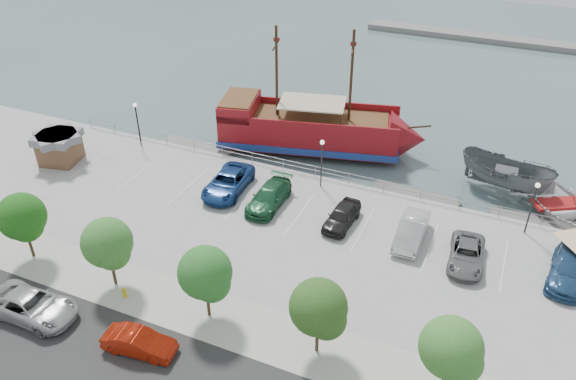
% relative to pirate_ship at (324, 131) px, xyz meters
% --- Properties ---
extents(ground, '(160.00, 160.00, 0.00)m').
position_rel_pirate_ship_xyz_m(ground, '(2.56, -14.14, -2.06)').
color(ground, '#485A5D').
extents(sidewalk, '(100.00, 4.00, 0.05)m').
position_rel_pirate_ship_xyz_m(sidewalk, '(2.56, -24.14, -1.05)').
color(sidewalk, beige).
rests_on(sidewalk, land_slab).
extents(seawall_railing, '(50.00, 0.06, 1.00)m').
position_rel_pirate_ship_xyz_m(seawall_railing, '(2.56, -6.34, -0.53)').
color(seawall_railing, gray).
rests_on(seawall_railing, land_slab).
extents(far_shore, '(40.00, 3.00, 0.80)m').
position_rel_pirate_ship_xyz_m(far_shore, '(12.56, 40.86, -1.66)').
color(far_shore, gray).
rests_on(far_shore, ground).
extents(pirate_ship, '(19.87, 9.57, 12.30)m').
position_rel_pirate_ship_xyz_m(pirate_ship, '(0.00, 0.00, 0.00)').
color(pirate_ship, maroon).
rests_on(pirate_ship, ground).
extents(patrol_boat, '(8.44, 5.11, 3.06)m').
position_rel_pirate_ship_xyz_m(patrol_boat, '(16.46, -0.95, -0.53)').
color(patrol_boat, '#5A5E61').
rests_on(patrol_boat, ground).
extents(speedboat, '(8.80, 9.63, 1.63)m').
position_rel_pirate_ship_xyz_m(speedboat, '(20.76, -2.71, -1.24)').
color(speedboat, silver).
rests_on(speedboat, ground).
extents(dock_west, '(7.18, 2.10, 0.41)m').
position_rel_pirate_ship_xyz_m(dock_west, '(-11.25, -4.94, -1.86)').
color(dock_west, gray).
rests_on(dock_west, ground).
extents(dock_mid, '(7.32, 2.54, 0.41)m').
position_rel_pirate_ship_xyz_m(dock_mid, '(9.93, -4.94, -1.85)').
color(dock_mid, slate).
rests_on(dock_mid, ground).
extents(dock_east, '(7.50, 2.80, 0.42)m').
position_rel_pirate_ship_xyz_m(dock_east, '(19.60, -4.94, -1.85)').
color(dock_east, slate).
rests_on(dock_east, ground).
extents(shed, '(3.93, 3.93, 2.74)m').
position_rel_pirate_ship_xyz_m(shed, '(-20.06, -12.94, 0.40)').
color(shed, brown).
rests_on(shed, land_slab).
extents(street_van, '(5.84, 2.77, 1.61)m').
position_rel_pirate_ship_xyz_m(street_van, '(-8.17, -28.43, -0.25)').
color(street_van, '#A6A6A6').
rests_on(street_van, street).
extents(street_sedan, '(4.36, 1.98, 1.39)m').
position_rel_pirate_ship_xyz_m(street_sedan, '(-0.57, -28.14, -0.37)').
color(street_sedan, '#9D1B09').
rests_on(street_sedan, street).
extents(fire_hydrant, '(0.27, 0.27, 0.78)m').
position_rel_pirate_ship_xyz_m(fire_hydrant, '(-4.08, -24.94, -0.64)').
color(fire_hydrant, yellow).
rests_on(fire_hydrant, sidewalk).
extents(lamp_post_left, '(0.36, 0.36, 4.28)m').
position_rel_pirate_ship_xyz_m(lamp_post_left, '(-15.44, -7.64, 1.88)').
color(lamp_post_left, black).
rests_on(lamp_post_left, land_slab).
extents(lamp_post_mid, '(0.36, 0.36, 4.28)m').
position_rel_pirate_ship_xyz_m(lamp_post_mid, '(2.56, -7.64, 1.88)').
color(lamp_post_mid, black).
rests_on(lamp_post_mid, land_slab).
extents(lamp_post_right, '(0.36, 0.36, 4.28)m').
position_rel_pirate_ship_xyz_m(lamp_post_right, '(18.56, -7.64, 1.88)').
color(lamp_post_right, black).
rests_on(lamp_post_right, land_slab).
extents(tree_b, '(3.30, 3.20, 5.00)m').
position_rel_pirate_ship_xyz_m(tree_b, '(-12.29, -24.21, 2.24)').
color(tree_b, '#473321').
rests_on(tree_b, sidewalk).
extents(tree_c, '(3.30, 3.20, 5.00)m').
position_rel_pirate_ship_xyz_m(tree_c, '(-5.29, -24.21, 2.24)').
color(tree_c, '#473321').
rests_on(tree_c, sidewalk).
extents(tree_d, '(3.30, 3.20, 5.00)m').
position_rel_pirate_ship_xyz_m(tree_d, '(1.71, -24.21, 2.24)').
color(tree_d, '#473321').
rests_on(tree_d, sidewalk).
extents(tree_e, '(3.30, 3.20, 5.00)m').
position_rel_pirate_ship_xyz_m(tree_e, '(8.71, -24.21, 2.24)').
color(tree_e, '#473321').
rests_on(tree_e, sidewalk).
extents(tree_f, '(3.30, 3.20, 5.00)m').
position_rel_pirate_ship_xyz_m(tree_f, '(15.71, -24.21, 2.24)').
color(tree_f, '#473321').
rests_on(tree_f, sidewalk).
extents(parked_car_c, '(3.20, 6.14, 1.65)m').
position_rel_pirate_ship_xyz_m(parked_car_c, '(-4.09, -11.35, -0.23)').
color(parked_car_c, navy).
rests_on(parked_car_c, land_slab).
extents(parked_car_d, '(2.27, 5.46, 1.58)m').
position_rel_pirate_ship_xyz_m(parked_car_d, '(-0.17, -11.90, -0.27)').
color(parked_car_d, '#1D5531').
rests_on(parked_car_d, land_slab).
extents(parked_car_e, '(2.08, 4.54, 1.51)m').
position_rel_pirate_ship_xyz_m(parked_car_e, '(5.89, -12.03, -0.31)').
color(parked_car_e, black).
rests_on(parked_car_e, land_slab).
extents(parked_car_f, '(1.81, 5.09, 1.67)m').
position_rel_pirate_ship_xyz_m(parked_car_f, '(11.06, -11.88, -0.22)').
color(parked_car_f, silver).
rests_on(parked_car_f, land_slab).
extents(parked_car_g, '(2.68, 5.12, 1.38)m').
position_rel_pirate_ship_xyz_m(parked_car_g, '(15.08, -12.87, -0.37)').
color(parked_car_g, slate).
rests_on(parked_car_g, land_slab).
extents(parked_car_h, '(2.93, 5.90, 1.65)m').
position_rel_pirate_ship_xyz_m(parked_car_h, '(21.44, -11.82, -0.24)').
color(parked_car_h, navy).
rests_on(parked_car_h, land_slab).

